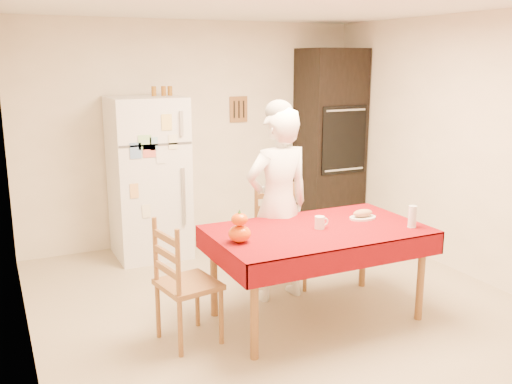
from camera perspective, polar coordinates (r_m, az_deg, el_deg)
floor at (r=4.94m, az=2.99°, el=-11.67°), size 4.50×4.50×0.00m
room_shell at (r=4.51m, az=3.23°, el=7.38°), size 4.02×4.52×2.51m
refrigerator at (r=6.14m, az=-10.70°, el=1.41°), size 0.75×0.74×1.70m
oven_cabinet at (r=7.05m, az=7.39°, el=5.09°), size 0.70×0.62×2.20m
dining_table at (r=4.58m, az=6.17°, el=-4.48°), size 1.70×1.00×0.76m
chair_far at (r=5.29m, az=2.23°, el=-4.07°), size 0.47×0.46×0.95m
chair_left at (r=4.25m, az=-7.56°, el=-8.61°), size 0.47×0.48×0.95m
seated_woman at (r=4.92m, az=2.23°, el=-1.32°), size 0.64×0.44×1.69m
coffee_mug at (r=4.55m, az=6.39°, el=-3.05°), size 0.08×0.08×0.10m
pumpkin_lower at (r=4.19m, az=-1.65°, el=-4.20°), size 0.17×0.17×0.13m
pumpkin_upper at (r=4.16m, az=-1.66°, el=-2.76°), size 0.12×0.12×0.09m
wine_glass at (r=4.71m, az=15.37°, el=-2.38°), size 0.07×0.07×0.18m
bread_plate at (r=4.89m, az=10.62°, el=-2.54°), size 0.24×0.24×0.02m
bread_loaf at (r=4.88m, az=10.64°, el=-2.08°), size 0.18×0.10×0.06m
spice_jar_left at (r=6.10m, az=-10.18°, el=9.90°), size 0.05×0.05×0.10m
spice_jar_mid at (r=6.13m, az=-9.23°, el=9.95°), size 0.05×0.05×0.10m
spice_jar_right at (r=6.15m, az=-8.60°, el=9.98°), size 0.05×0.05×0.10m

